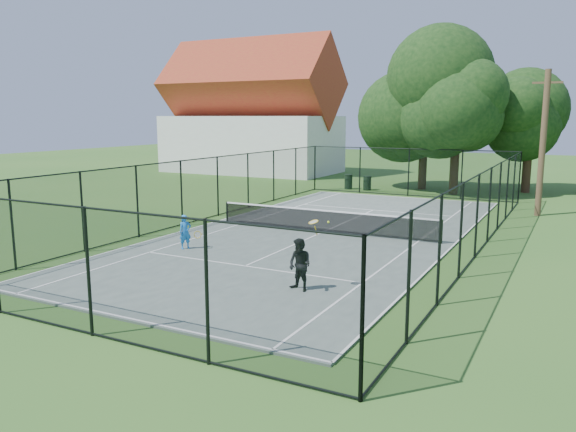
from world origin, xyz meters
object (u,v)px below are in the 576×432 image
at_px(player_black, 300,265).
at_px(player_blue, 185,232).
at_px(tennis_net, 324,220).
at_px(trash_bin_right, 367,183).
at_px(trash_bin_left, 348,182).
at_px(utility_pole, 543,143).

bearing_deg(player_black, player_blue, 156.76).
xyz_separation_m(tennis_net, trash_bin_right, (-3.26, 14.51, -0.09)).
height_order(trash_bin_right, player_blue, player_blue).
height_order(tennis_net, player_blue, player_blue).
xyz_separation_m(trash_bin_left, player_black, (7.40, -22.40, 0.30)).
relative_size(tennis_net, trash_bin_left, 9.94).
height_order(trash_bin_left, utility_pole, utility_pole).
bearing_deg(utility_pole, trash_bin_right, 153.57).
xyz_separation_m(player_blue, player_black, (6.09, -2.61, 0.12)).
bearing_deg(trash_bin_left, tennis_net, -72.31).
bearing_deg(tennis_net, player_black, -70.65).
relative_size(trash_bin_left, trash_bin_right, 1.05).
bearing_deg(player_blue, player_black, -23.24).
height_order(tennis_net, trash_bin_right, tennis_net).
bearing_deg(tennis_net, trash_bin_left, 107.69).
height_order(tennis_net, player_black, player_black).
xyz_separation_m(trash_bin_left, player_blue, (1.31, -19.79, 0.19)).
xyz_separation_m(trash_bin_left, utility_pole, (12.44, -5.48, 3.17)).
bearing_deg(player_black, trash_bin_left, 108.28).
relative_size(tennis_net, trash_bin_right, 10.40).
bearing_deg(trash_bin_left, trash_bin_right, 0.95).
relative_size(tennis_net, player_blue, 7.87).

